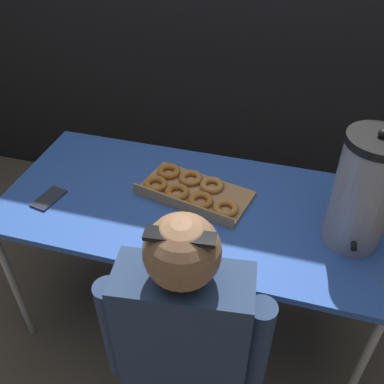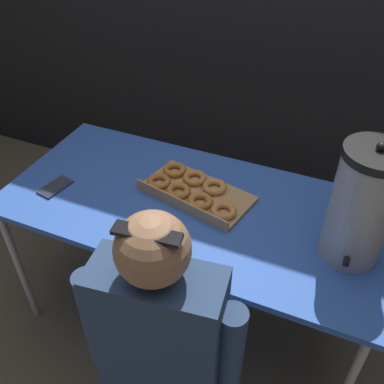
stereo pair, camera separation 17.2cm
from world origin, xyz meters
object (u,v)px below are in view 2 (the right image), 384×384
(coffee_urn, at_px, (362,206))
(donut_box, at_px, (194,191))
(cell_phone, at_px, (55,187))
(person_seated, at_px, (162,358))

(coffee_urn, bearing_deg, donut_box, 172.41)
(donut_box, bearing_deg, coffee_urn, 5.26)
(coffee_urn, distance_m, cell_phone, 1.23)
(cell_phone, relative_size, person_seated, 0.13)
(donut_box, bearing_deg, cell_phone, -148.20)
(donut_box, xyz_separation_m, cell_phone, (-0.56, -0.19, -0.01))
(coffee_urn, xyz_separation_m, cell_phone, (-1.20, -0.11, -0.22))
(donut_box, xyz_separation_m, coffee_urn, (0.64, -0.09, 0.20))
(cell_phone, distance_m, person_seated, 0.86)
(donut_box, xyz_separation_m, person_seated, (0.15, -0.63, -0.20))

